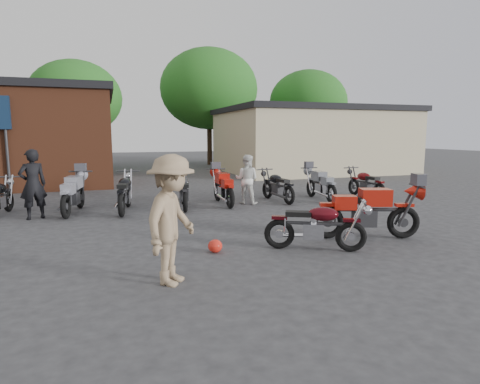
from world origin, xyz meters
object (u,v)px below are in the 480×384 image
object	(u,v)px
sportbike	(368,209)
person_light	(247,179)
person_dark	(33,184)
row_bike_2	(125,190)
helmet	(215,246)
row_bike_5	(277,185)
row_bike_3	(184,189)
person_tan	(172,220)
row_bike_7	(366,182)
row_bike_1	(73,191)
vintage_motorcycle	(317,223)
row_bike_6	(320,183)
row_bike_4	(223,186)

from	to	relation	value
sportbike	person_light	bearing A→B (deg)	120.00
person_dark	row_bike_2	bearing A→B (deg)	166.21
helmet	person_light	bearing A→B (deg)	64.42
helmet	row_bike_5	xyz separation A→B (m)	(3.46, 5.01, 0.44)
person_dark	row_bike_3	xyz separation A→B (m)	(4.04, 0.35, -0.36)
person_tan	row_bike_2	bearing A→B (deg)	38.43
person_light	row_bike_7	world-z (taller)	person_light
row_bike_1	row_bike_3	world-z (taller)	row_bike_1
helmet	row_bike_7	size ratio (longest dim) A/B	0.14
person_dark	row_bike_5	distance (m)	7.23
helmet	row_bike_2	size ratio (longest dim) A/B	0.13
row_bike_2	row_bike_7	size ratio (longest dim) A/B	1.09
vintage_motorcycle	row_bike_6	xyz separation A→B (m)	(3.09, 5.32, 0.04)
row_bike_2	person_light	bearing A→B (deg)	-79.06
vintage_motorcycle	row_bike_5	world-z (taller)	row_bike_5
row_bike_2	row_bike_6	xyz separation A→B (m)	(6.40, 0.07, -0.04)
row_bike_7	row_bike_4	bearing A→B (deg)	85.25
row_bike_3	row_bike_4	distance (m)	1.32
row_bike_2	row_bike_3	world-z (taller)	row_bike_2
sportbike	helmet	bearing A→B (deg)	-162.21
row_bike_4	row_bike_2	bearing A→B (deg)	95.54
row_bike_1	row_bike_5	size ratio (longest dim) A/B	1.10
person_tan	vintage_motorcycle	bearing A→B (deg)	-39.11
row_bike_3	person_dark	bearing A→B (deg)	103.09
row_bike_2	row_bike_5	distance (m)	4.89
helmet	row_bike_6	xyz separation A→B (m)	(4.98, 4.84, 0.45)
row_bike_1	row_bike_6	bearing A→B (deg)	-81.27
vintage_motorcycle	row_bike_1	distance (m)	7.22
vintage_motorcycle	row_bike_3	xyz separation A→B (m)	(-1.59, 5.28, 0.02)
row_bike_2	row_bike_3	xyz separation A→B (m)	(1.72, 0.03, -0.05)
helmet	row_bike_4	distance (m)	5.29
row_bike_4	row_bike_6	size ratio (longest dim) A/B	1.03
row_bike_3	row_bike_7	world-z (taller)	row_bike_3
person_dark	row_bike_4	world-z (taller)	person_dark
row_bike_3	row_bike_5	xyz separation A→B (m)	(3.16, 0.21, 0.00)
row_bike_5	vintage_motorcycle	bearing A→B (deg)	157.51
row_bike_1	vintage_motorcycle	bearing A→B (deg)	-129.46
person_light	row_bike_5	bearing A→B (deg)	-139.67
person_tan	row_bike_4	xyz separation A→B (m)	(2.59, 6.35, -0.37)
sportbike	person_tan	xyz separation A→B (m)	(-4.35, -1.30, 0.32)
row_bike_4	row_bike_7	xyz separation A→B (m)	(5.10, -0.30, -0.03)
row_bike_5	row_bike_7	bearing A→B (deg)	-101.61
row_bike_6	helmet	bearing A→B (deg)	136.38
row_bike_5	row_bike_6	bearing A→B (deg)	-102.97
helmet	person_dark	xyz separation A→B (m)	(-3.74, 4.45, 0.80)
person_light	row_bike_4	bearing A→B (deg)	23.11
sportbike	helmet	size ratio (longest dim) A/B	8.16
person_tan	row_bike_6	distance (m)	8.60
helmet	row_bike_1	distance (m)	5.76
vintage_motorcycle	row_bike_2	xyz separation A→B (m)	(-3.31, 5.25, 0.07)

